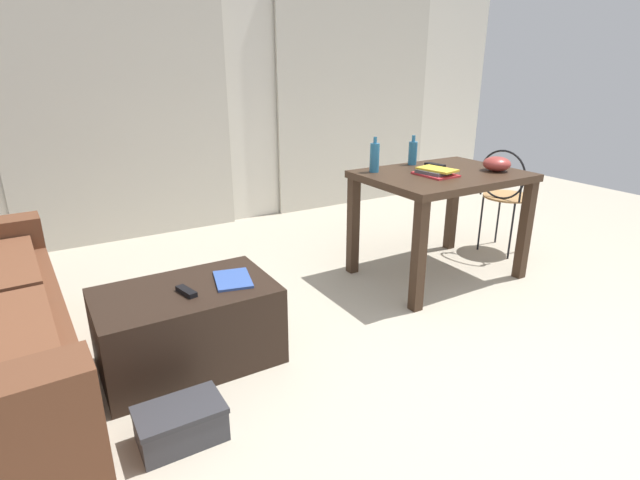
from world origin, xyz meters
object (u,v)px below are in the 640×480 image
(craft_table, at_px, (441,189))
(magazine, at_px, (233,279))
(bottle_far, at_px, (413,153))
(book_stack, at_px, (435,172))
(bottle_near, at_px, (375,157))
(tv_remote_primary, at_px, (186,291))
(bowl, at_px, (497,164))
(shoebox, at_px, (181,424))
(tv_remote_on_table, at_px, (435,165))
(wire_chair, at_px, (505,189))
(coffee_table, at_px, (188,326))

(craft_table, height_order, magazine, craft_table)
(bottle_far, relative_size, book_stack, 0.77)
(bottle_near, xyz_separation_m, bottle_far, (0.41, 0.07, -0.01))
(tv_remote_primary, bearing_deg, bottle_far, 3.54)
(bowl, bearing_deg, bottle_far, 126.53)
(shoebox, bearing_deg, magazine, 48.94)
(bottle_far, bearing_deg, book_stack, -107.66)
(bottle_far, bearing_deg, craft_table, -90.72)
(bowl, height_order, book_stack, bowl)
(bottle_far, distance_m, tv_remote_on_table, 0.20)
(craft_table, height_order, bowl, bowl)
(bottle_far, bearing_deg, wire_chair, -18.39)
(coffee_table, relative_size, wire_chair, 1.02)
(wire_chair, xyz_separation_m, bowl, (-0.41, -0.23, 0.28))
(wire_chair, distance_m, bowl, 0.55)
(wire_chair, relative_size, bottle_near, 3.55)
(craft_table, relative_size, magazine, 4.37)
(wire_chair, xyz_separation_m, shoebox, (-2.91, -0.82, -0.46))
(coffee_table, bearing_deg, book_stack, 4.93)
(bowl, bearing_deg, book_stack, 166.96)
(wire_chair, bearing_deg, bowl, -151.15)
(bowl, bearing_deg, magazine, -178.02)
(shoebox, bearing_deg, bowl, 13.43)
(bottle_near, bearing_deg, bottle_far, 9.47)
(wire_chair, relative_size, shoebox, 2.43)
(wire_chair, distance_m, magazine, 2.47)
(magazine, bearing_deg, shoebox, -117.76)
(bowl, bearing_deg, tv_remote_on_table, 130.67)
(bowl, bearing_deg, bottle_near, 151.47)
(shoebox, bearing_deg, coffee_table, 69.34)
(magazine, relative_size, shoebox, 0.71)
(tv_remote_on_table, xyz_separation_m, tv_remote_primary, (-2.01, -0.43, -0.35))
(coffee_table, xyz_separation_m, tv_remote_on_table, (2.01, 0.37, 0.58))
(coffee_table, height_order, wire_chair, wire_chair)
(wire_chair, xyz_separation_m, tv_remote_primary, (-2.71, -0.33, -0.11))
(craft_table, distance_m, tv_remote_on_table, 0.23)
(bottle_far, xyz_separation_m, magazine, (-1.68, -0.56, -0.44))
(bottle_far, bearing_deg, tv_remote_primary, -163.10)
(wire_chair, bearing_deg, craft_table, -174.69)
(craft_table, xyz_separation_m, shoebox, (-2.13, -0.75, -0.58))
(magazine, xyz_separation_m, shoebox, (-0.46, -0.53, -0.35))
(book_stack, bearing_deg, bowl, -13.04)
(coffee_table, height_order, shoebox, coffee_table)
(coffee_table, height_order, tv_remote_primary, tv_remote_primary)
(shoebox, bearing_deg, bottle_far, 26.86)
(craft_table, height_order, tv_remote_on_table, tv_remote_on_table)
(coffee_table, relative_size, bottle_far, 4.05)
(bottle_near, bearing_deg, tv_remote_on_table, -10.72)
(coffee_table, xyz_separation_m, bottle_far, (1.93, 0.53, 0.66))
(bottle_far, xyz_separation_m, tv_remote_primary, (-1.93, -0.59, -0.43))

